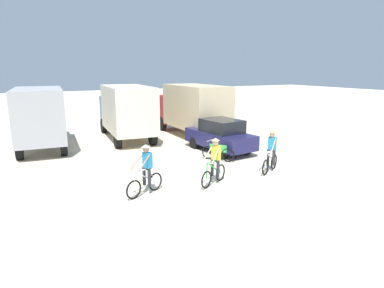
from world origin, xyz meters
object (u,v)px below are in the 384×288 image
object	(u,v)px
box_truck_cream_rv	(126,110)
cyclist_orange_shirt	(146,171)
cyclist_cowboy_hat	(215,163)
bicycle_spare	(218,153)
box_truck_tan_camper	(192,108)
cyclist_near_camera	(271,153)
sedan_parked	(220,135)
box_truck_grey_hauler	(40,115)

from	to	relation	value
box_truck_cream_rv	cyclist_orange_shirt	world-z (taller)	box_truck_cream_rv
cyclist_orange_shirt	cyclist_cowboy_hat	world-z (taller)	same
cyclist_orange_shirt	bicycle_spare	size ratio (longest dim) A/B	1.24
cyclist_orange_shirt	box_truck_cream_rv	bearing A→B (deg)	77.21
box_truck_tan_camper	bicycle_spare	xyz separation A→B (m)	(-1.73, -6.06, -1.48)
box_truck_cream_rv	cyclist_near_camera	bearing A→B (deg)	-69.76
sedan_parked	bicycle_spare	xyz separation A→B (m)	(-1.08, -1.53, -0.48)
cyclist_cowboy_hat	cyclist_orange_shirt	bearing A→B (deg)	175.60
box_truck_cream_rv	box_truck_tan_camper	world-z (taller)	same
box_truck_grey_hauler	sedan_parked	size ratio (longest dim) A/B	1.58
box_truck_cream_rv	cyclist_cowboy_hat	size ratio (longest dim) A/B	3.79
sedan_parked	cyclist_cowboy_hat	bearing A→B (deg)	-124.54
box_truck_grey_hauler	box_truck_cream_rv	xyz separation A→B (m)	(4.92, 0.16, 0.00)
sedan_parked	cyclist_orange_shirt	distance (m)	7.03
cyclist_orange_shirt	cyclist_cowboy_hat	size ratio (longest dim) A/B	1.00
sedan_parked	cyclist_cowboy_hat	world-z (taller)	cyclist_cowboy_hat
box_truck_tan_camper	cyclist_near_camera	xyz separation A→B (m)	(-0.64, -8.61, -1.03)
sedan_parked	cyclist_near_camera	distance (m)	4.08
sedan_parked	cyclist_orange_shirt	xyz separation A→B (m)	(-5.70, -4.12, -0.04)
box_truck_grey_hauler	box_truck_tan_camper	xyz separation A→B (m)	(9.09, -0.77, 0.00)
cyclist_near_camera	cyclist_orange_shirt	bearing A→B (deg)	-179.55
box_truck_cream_rv	bicycle_spare	size ratio (longest dim) A/B	4.70
box_truck_grey_hauler	cyclist_orange_shirt	world-z (taller)	box_truck_grey_hauler
box_truck_tan_camper	cyclist_cowboy_hat	bearing A→B (deg)	-112.26
cyclist_cowboy_hat	bicycle_spare	distance (m)	3.42
box_truck_cream_rv	bicycle_spare	distance (m)	7.55
cyclist_orange_shirt	box_truck_tan_camper	bearing A→B (deg)	53.77
box_truck_tan_camper	sedan_parked	bearing A→B (deg)	-98.11
cyclist_near_camera	box_truck_cream_rv	bearing A→B (deg)	110.24
box_truck_cream_rv	box_truck_tan_camper	bearing A→B (deg)	-12.68
cyclist_cowboy_hat	box_truck_tan_camper	bearing A→B (deg)	67.74
box_truck_cream_rv	cyclist_near_camera	distance (m)	10.23
box_truck_grey_hauler	box_truck_tan_camper	size ratio (longest dim) A/B	1.02
box_truck_grey_hauler	box_truck_cream_rv	distance (m)	4.92
box_truck_cream_rv	cyclist_orange_shirt	bearing A→B (deg)	-102.79
box_truck_grey_hauler	cyclist_cowboy_hat	bearing A→B (deg)	-60.47
box_truck_tan_camper	cyclist_near_camera	size ratio (longest dim) A/B	3.71
cyclist_orange_shirt	bicycle_spare	bearing A→B (deg)	29.38
box_truck_tan_camper	sedan_parked	distance (m)	4.68
box_truck_grey_hauler	cyclist_orange_shirt	xyz separation A→B (m)	(2.74, -9.43, -1.03)
box_truck_grey_hauler	bicycle_spare	distance (m)	10.15
box_truck_tan_camper	cyclist_orange_shirt	xyz separation A→B (m)	(-6.34, -8.65, -1.03)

